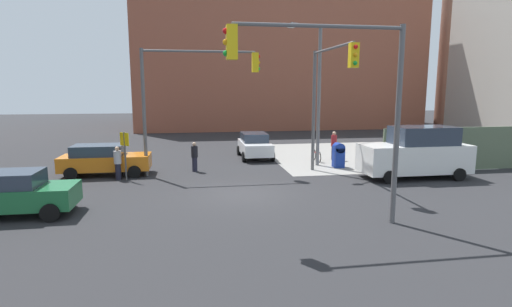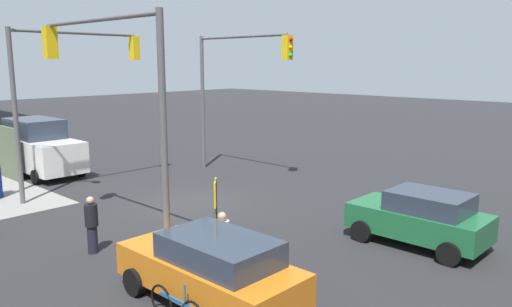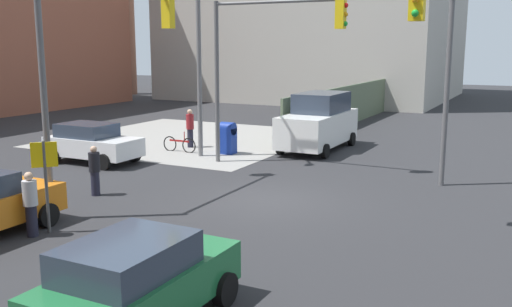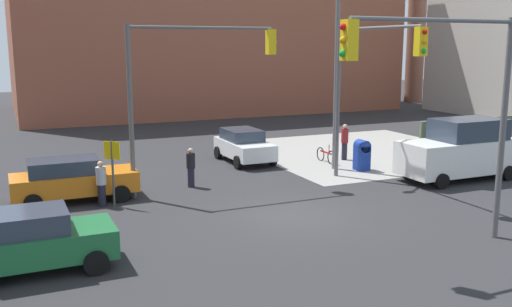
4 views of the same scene
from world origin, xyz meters
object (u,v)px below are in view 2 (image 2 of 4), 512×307
object	(u,v)px
traffic_signal_ne_corner	(68,78)
sedan_orange	(211,268)
sedan_green	(421,217)
traffic_signal_nw_corner	(110,84)
pedestrian_crossing	(222,244)
pedestrian_walking_north	(92,224)
traffic_signal_se_corner	(234,76)
van_white_delivery	(39,147)

from	to	relation	value
traffic_signal_ne_corner	sedan_orange	distance (m)	12.08
traffic_signal_ne_corner	sedan_green	xyz separation A→B (m)	(-12.86, -4.01, -3.79)
traffic_signal_ne_corner	sedan_orange	xyz separation A→B (m)	(-11.18, 2.57, -3.79)
traffic_signal_nw_corner	sedan_green	world-z (taller)	traffic_signal_nw_corner
sedan_orange	traffic_signal_ne_corner	bearing A→B (deg)	-12.96
pedestrian_crossing	sedan_orange	bearing A→B (deg)	-47.28
traffic_signal_nw_corner	traffic_signal_ne_corner	world-z (taller)	same
pedestrian_walking_north	sedan_orange	bearing A→B (deg)	96.65
traffic_signal_se_corner	traffic_signal_ne_corner	bearing A→B (deg)	72.18
traffic_signal_ne_corner	pedestrian_crossing	bearing A→B (deg)	172.15
sedan_orange	pedestrian_walking_north	xyz separation A→B (m)	(4.68, 0.25, -0.01)
sedan_orange	pedestrian_walking_north	bearing A→B (deg)	3.04
sedan_orange	van_white_delivery	bearing A→B (deg)	-11.30
pedestrian_crossing	pedestrian_walking_north	xyz separation A→B (m)	(3.80, 1.40, -0.03)
sedan_green	pedestrian_walking_north	xyz separation A→B (m)	(6.36, 6.83, -0.00)
traffic_signal_ne_corner	pedestrian_crossing	size ratio (longest dim) A/B	3.90
traffic_signal_nw_corner	sedan_orange	size ratio (longest dim) A/B	1.45
traffic_signal_nw_corner	traffic_signal_se_corner	size ratio (longest dim) A/B	1.00
traffic_signal_se_corner	pedestrian_crossing	size ratio (longest dim) A/B	3.90
traffic_signal_se_corner	sedan_orange	xyz separation A→B (m)	(-8.97, 9.45, -3.80)
sedan_orange	van_white_delivery	distance (m)	16.09
traffic_signal_se_corner	traffic_signal_ne_corner	distance (m)	7.23
sedan_orange	van_white_delivery	world-z (taller)	van_white_delivery
sedan_green	traffic_signal_nw_corner	bearing A→B (deg)	44.56
traffic_signal_nw_corner	sedan_orange	bearing A→B (deg)	174.32
pedestrian_walking_north	pedestrian_crossing	bearing A→B (deg)	113.83
van_white_delivery	sedan_green	bearing A→B (deg)	-168.89
pedestrian_crossing	sedan_green	bearing A→B (deg)	70.12
traffic_signal_nw_corner	pedestrian_walking_north	bearing A→B (deg)	78.56
van_white_delivery	pedestrian_walking_north	bearing A→B (deg)	162.96
van_white_delivery	pedestrian_crossing	distance (m)	15.03
traffic_signal_ne_corner	sedan_green	size ratio (longest dim) A/B	1.68
traffic_signal_nw_corner	van_white_delivery	bearing A→B (deg)	-13.51
traffic_signal_se_corner	sedan_orange	size ratio (longest dim) A/B	1.45
traffic_signal_ne_corner	pedestrian_crossing	world-z (taller)	traffic_signal_ne_corner
sedan_orange	traffic_signal_nw_corner	bearing A→B (deg)	-5.68
traffic_signal_nw_corner	pedestrian_walking_north	distance (m)	3.90
van_white_delivery	pedestrian_crossing	xyz separation A→B (m)	(-14.89, 2.00, -0.42)
pedestrian_crossing	pedestrian_walking_north	world-z (taller)	pedestrian_crossing
traffic_signal_ne_corner	pedestrian_walking_north	size ratio (longest dim) A/B	4.01
sedan_green	pedestrian_crossing	bearing A→B (deg)	64.72
sedan_green	pedestrian_crossing	world-z (taller)	pedestrian_crossing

